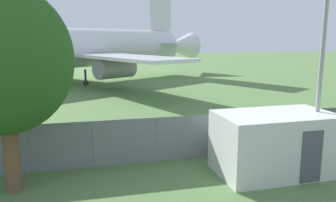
{
  "coord_description": "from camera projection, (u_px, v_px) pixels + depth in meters",
  "views": [
    {
      "loc": [
        -2.6,
        -2.77,
        5.05
      ],
      "look_at": [
        1.2,
        13.03,
        2.0
      ],
      "focal_mm": 35.0,
      "sensor_mm": 36.0,
      "label": 1
    }
  ],
  "objects": [
    {
      "name": "perimeter_fence",
      "position": [
        157.0,
        140.0,
        13.59
      ],
      "size": [
        56.07,
        0.07,
        1.91
      ],
      "color": "gray",
      "rests_on": "ground"
    },
    {
      "name": "tree_near_hangar",
      "position": [
        3.0,
        60.0,
        10.32
      ],
      "size": [
        4.37,
        4.37,
        6.84
      ],
      "color": "brown",
      "rests_on": "ground"
    },
    {
      "name": "portable_cabin",
      "position": [
        275.0,
        143.0,
        12.5
      ],
      "size": [
        4.46,
        2.65,
        2.33
      ],
      "rotation": [
        0.0,
        0.0,
        0.02
      ],
      "color": "silver",
      "rests_on": "ground"
    },
    {
      "name": "light_mast",
      "position": [
        325.0,
        26.0,
        12.0
      ],
      "size": [
        0.44,
        0.44,
        9.25
      ],
      "color": "#99999E",
      "rests_on": "ground"
    },
    {
      "name": "airplane",
      "position": [
        61.0,
        49.0,
        36.99
      ],
      "size": [
        40.32,
        32.65,
        13.24
      ],
      "rotation": [
        0.0,
        0.0,
        -2.58
      ],
      "color": "silver",
      "rests_on": "ground"
    }
  ]
}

